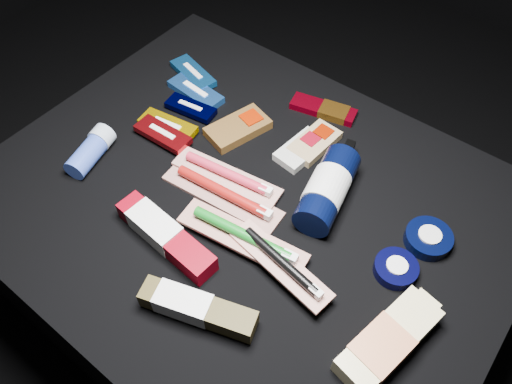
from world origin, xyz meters
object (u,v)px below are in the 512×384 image
Objects in this scene: deodorant_stick at (91,151)px; toothpaste_carton_red at (162,233)px; bodywash_bottle at (387,342)px; lotion_bottle at (328,189)px.

toothpaste_carton_red is at bearing -26.73° from deodorant_stick.
deodorant_stick is at bearing 172.55° from toothpaste_carton_red.
deodorant_stick is (-0.65, -0.02, 0.00)m from bodywash_bottle.
lotion_bottle reaches higher than deodorant_stick.
bodywash_bottle is at bearing -51.07° from lotion_bottle.
bodywash_bottle is 0.65m from deodorant_stick.
deodorant_stick is 0.57× the size of toothpaste_carton_red.
toothpaste_carton_red is at bearing -138.38° from lotion_bottle.
lotion_bottle is at bearing 9.90° from deodorant_stick.
deodorant_stick is (-0.43, -0.20, -0.01)m from lotion_bottle.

